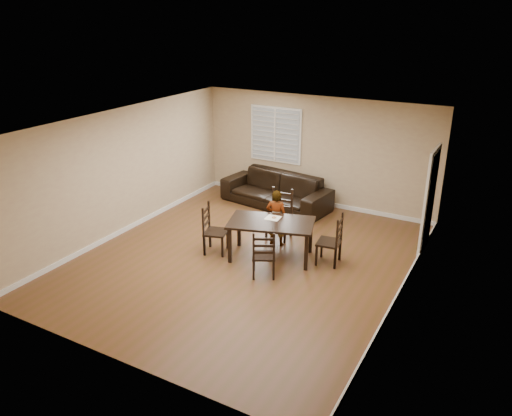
% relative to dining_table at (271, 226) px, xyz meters
% --- Properties ---
extents(ground, '(7.00, 7.00, 0.00)m').
position_rel_dining_table_xyz_m(ground, '(-0.40, -0.32, -0.68)').
color(ground, brown).
rests_on(ground, ground).
extents(room, '(6.04, 7.04, 2.72)m').
position_rel_dining_table_xyz_m(room, '(-0.37, -0.15, 1.13)').
color(room, tan).
rests_on(room, ground).
extents(dining_table, '(1.83, 1.35, 0.77)m').
position_rel_dining_table_xyz_m(dining_table, '(0.00, 0.00, 0.00)').
color(dining_table, black).
rests_on(dining_table, ground).
extents(chair_near, '(0.52, 0.50, 1.07)m').
position_rel_dining_table_xyz_m(chair_near, '(-0.28, 1.01, -0.19)').
color(chair_near, black).
rests_on(chair_near, ground).
extents(chair_far, '(0.55, 0.54, 0.93)m').
position_rel_dining_table_xyz_m(chair_far, '(0.27, -0.81, -0.26)').
color(chair_far, black).
rests_on(chair_far, ground).
extents(chair_left, '(0.54, 0.56, 1.01)m').
position_rel_dining_table_xyz_m(chair_left, '(-1.19, -0.36, -0.22)').
color(chair_left, black).
rests_on(chair_left, ground).
extents(chair_right, '(0.47, 0.50, 1.00)m').
position_rel_dining_table_xyz_m(chair_right, '(1.19, 0.34, -0.22)').
color(chair_right, black).
rests_on(chair_right, ground).
extents(child, '(0.48, 0.35, 1.20)m').
position_rel_dining_table_xyz_m(child, '(-0.17, 0.57, -0.08)').
color(child, gray).
rests_on(child, ground).
extents(napkin, '(0.30, 0.30, 0.00)m').
position_rel_dining_table_xyz_m(napkin, '(-0.05, 0.18, 0.09)').
color(napkin, silver).
rests_on(napkin, dining_table).
extents(donut, '(0.09, 0.09, 0.03)m').
position_rel_dining_table_xyz_m(donut, '(-0.03, 0.18, 0.11)').
color(donut, '#B57941').
rests_on(donut, napkin).
extents(sofa, '(2.88, 1.47, 0.80)m').
position_rel_dining_table_xyz_m(sofa, '(-1.19, 2.57, -0.28)').
color(sofa, black).
rests_on(sofa, ground).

